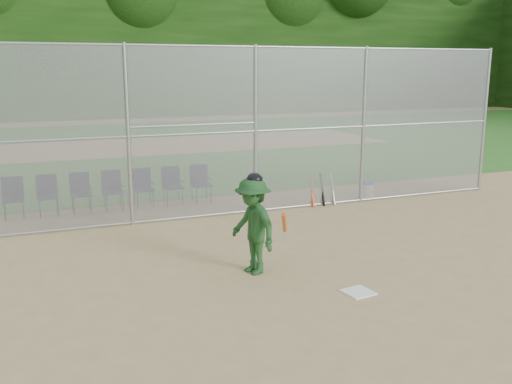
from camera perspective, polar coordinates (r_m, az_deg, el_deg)
name	(u,v)px	position (r m, az deg, el deg)	size (l,w,h in m)	color
ground	(315,290)	(9.27, 5.90, -9.75)	(100.00, 100.00, 0.00)	tan
grass_strip	(125,147)	(26.12, -12.93, 4.40)	(100.00, 100.00, 0.00)	#2B6A20
dirt_patch_far	(125,147)	(26.12, -12.93, 4.41)	(24.00, 24.00, 0.00)	tan
backstop_fence	(215,130)	(13.28, -4.08, 6.23)	(16.09, 0.09, 4.00)	gray
treeline	(112,22)	(27.94, -14.19, 16.15)	(81.00, 60.00, 11.00)	black
home_plate	(358,292)	(9.27, 10.20, -9.82)	(0.43, 0.43, 0.02)	white
batter_at_plate	(253,225)	(9.72, -0.30, -3.34)	(1.03, 1.35, 1.76)	#1C461E
water_cooler	(367,190)	(15.75, 11.05, 0.21)	(0.35, 0.35, 0.45)	white
spare_bats	(322,189)	(14.72, 6.63, 0.25)	(0.66, 0.34, 0.83)	#D84C14
chair_0	(13,198)	(14.48, -23.11, -0.60)	(0.54, 0.52, 0.96)	#100E33
chair_1	(48,196)	(14.48, -20.10, -0.36)	(0.54, 0.52, 0.96)	#100E33
chair_2	(81,193)	(14.52, -17.10, -0.11)	(0.54, 0.52, 0.96)	#100E33
chair_3	(113,191)	(14.60, -14.13, 0.13)	(0.54, 0.52, 0.96)	#100E33
chair_4	(143,188)	(14.72, -11.19, 0.37)	(0.54, 0.52, 0.96)	#100E33
chair_5	(173,186)	(14.88, -8.31, 0.60)	(0.54, 0.52, 0.96)	#100E33
chair_6	(201,184)	(15.07, -5.50, 0.82)	(0.54, 0.52, 0.96)	#100E33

